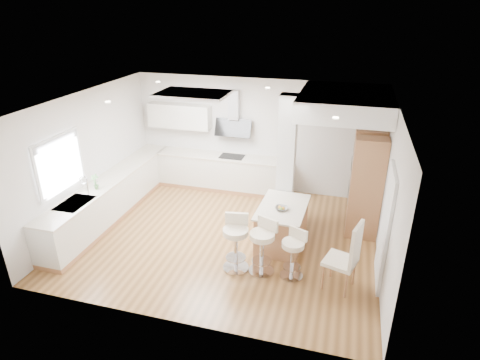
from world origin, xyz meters
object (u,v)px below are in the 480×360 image
(dining_chair, at_px, (348,255))
(bar_stool_b, at_px, (263,244))
(bar_stool_c, at_px, (293,252))
(peninsula, at_px, (282,225))
(bar_stool_a, at_px, (236,240))

(dining_chair, bearing_deg, bar_stool_b, -167.50)
(bar_stool_b, relative_size, bar_stool_c, 1.13)
(peninsula, xyz_separation_m, bar_stool_c, (0.37, -1.00, 0.10))
(peninsula, bearing_deg, bar_stool_b, -97.35)
(peninsula, distance_m, bar_stool_b, 1.03)
(bar_stool_a, xyz_separation_m, bar_stool_b, (0.48, 0.03, -0.02))
(peninsula, xyz_separation_m, bar_stool_a, (-0.64, -1.04, 0.18))
(bar_stool_c, distance_m, dining_chair, 0.92)
(bar_stool_c, height_order, dining_chair, dining_chair)
(bar_stool_a, bearing_deg, bar_stool_c, -7.60)
(peninsula, height_order, bar_stool_b, bar_stool_b)
(peninsula, relative_size, bar_stool_a, 1.31)
(bar_stool_a, xyz_separation_m, dining_chair, (1.91, -0.08, 0.09))
(peninsula, distance_m, bar_stool_c, 1.08)
(bar_stool_a, distance_m, bar_stool_b, 0.48)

